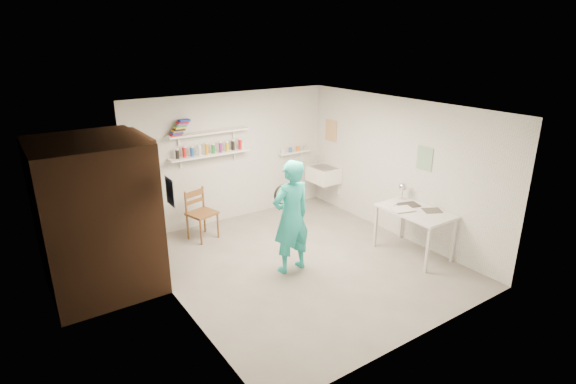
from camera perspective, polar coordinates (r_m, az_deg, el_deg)
floor at (r=7.11m, az=1.83°, el=-8.97°), size 4.00×4.50×0.02m
ceiling at (r=6.33m, az=2.07°, el=10.67°), size 4.00×4.50×0.02m
wall_back at (r=8.48m, az=-7.09°, el=4.42°), size 4.00×0.02×2.40m
wall_front at (r=5.12m, az=17.08°, el=-6.63°), size 4.00×0.02×2.40m
wall_left at (r=5.75m, az=-14.52°, el=-3.42°), size 0.02×4.50×2.40m
wall_right at (r=7.92m, az=13.80°, el=2.94°), size 0.02×4.50×2.40m
doorway_recess at (r=6.77m, az=-17.31°, el=-2.03°), size 0.02×0.90×2.00m
corridor_box at (r=6.60m, az=-23.21°, el=-2.82°), size 1.40×1.50×2.10m
door_lintel at (r=6.48m, az=-18.07°, el=6.69°), size 0.06×1.05×0.10m
door_jamb_near at (r=6.32m, az=-15.76°, el=-3.38°), size 0.06×0.10×2.00m
door_jamb_far at (r=7.22m, az=-18.36°, el=-0.78°), size 0.06×0.10×2.00m
shelf_lower at (r=8.12m, az=-9.85°, el=4.70°), size 1.50×0.22×0.03m
shelf_upper at (r=8.03m, az=-10.02°, el=7.47°), size 1.50×0.22×0.03m
ledge_shelf at (r=9.09m, az=0.79°, el=5.08°), size 0.70×0.14×0.03m
poster_left at (r=5.68m, az=-14.78°, el=0.05°), size 0.01×0.28×0.36m
poster_right_a at (r=9.09m, az=5.48°, el=7.76°), size 0.01×0.34×0.42m
poster_right_b at (r=7.49m, az=16.96°, el=4.09°), size 0.01×0.30×0.38m
belfast_sink at (r=9.08m, az=4.55°, el=2.23°), size 0.48×0.60×0.30m
man at (r=6.54m, az=0.40°, el=-3.18°), size 0.64×0.44×1.72m
wall_clock at (r=6.61m, az=-0.62°, el=-0.27°), size 0.31×0.05×0.31m
wooden_chair at (r=7.84m, az=-10.87°, el=-2.69°), size 0.53×0.52×0.93m
work_table at (r=7.47m, az=15.64°, el=-4.93°), size 0.69×1.15×0.76m
desk_lamp at (r=7.67m, az=14.39°, el=0.65°), size 0.14×0.14×0.14m
spray_cans at (r=8.09m, az=-9.89°, el=5.39°), size 1.32×0.06×0.17m
book_stack at (r=7.81m, az=-13.58°, el=7.94°), size 0.34×0.14×0.25m
ledge_pots at (r=9.08m, az=0.79°, el=5.44°), size 0.48×0.07×0.09m
papers at (r=7.32m, az=15.91°, el=-2.12°), size 0.30×0.22×0.02m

